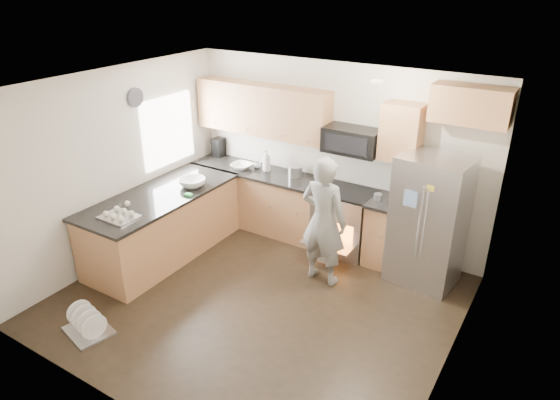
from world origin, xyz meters
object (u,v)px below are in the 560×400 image
Objects in this scene: stove_range at (345,207)px; refrigerator at (428,221)px; person at (324,221)px; dish_rack at (88,326)px.

refrigerator is at bearing -7.37° from stove_range.
stove_range is at bearing 178.53° from refrigerator.
stove_range is 0.86m from person.
stove_range is at bearing 62.94° from dish_rack.
stove_range reaches higher than refrigerator.
stove_range is 1.05× the size of person.
refrigerator is (1.21, -0.16, 0.17)m from stove_range.
dish_rack is at bearing 56.48° from person.
stove_range reaches higher than dish_rack.
person is at bearing 53.67° from dish_rack.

